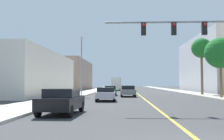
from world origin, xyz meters
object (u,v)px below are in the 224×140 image
at_px(car_silver, 106,94).
at_px(car_gray, 128,91).
at_px(car_green, 110,90).
at_px(delivery_truck, 116,84).
at_px(street_lamp, 81,63).
at_px(palm_far, 201,49).
at_px(palm_mid, 220,53).
at_px(car_black, 62,101).
at_px(traffic_signal_mast, 218,37).

relative_size(car_silver, car_gray, 0.90).
relative_size(car_green, car_silver, 1.01).
bearing_deg(car_silver, delivery_truck, 87.84).
xyz_separation_m(street_lamp, palm_far, (16.85, 3.41, 2.22)).
distance_m(car_green, delivery_truck, 26.57).
xyz_separation_m(car_green, car_silver, (0.16, -11.68, -0.00)).
relative_size(palm_mid, delivery_truck, 0.78).
relative_size(palm_far, car_green, 1.92).
bearing_deg(street_lamp, palm_far, 11.43).
xyz_separation_m(palm_mid, car_black, (-14.58, -15.39, -4.43)).
bearing_deg(palm_mid, car_gray, 160.02).
bearing_deg(delivery_truck, palm_far, -65.56).
bearing_deg(car_silver, palm_mid, 16.73).
distance_m(car_black, car_silver, 11.06).
bearing_deg(car_green, street_lamp, -141.71).
distance_m(traffic_signal_mast, delivery_truck, 47.51).
height_order(palm_mid, palm_far, palm_far).
xyz_separation_m(traffic_signal_mast, car_green, (-8.05, 20.16, -4.02)).
xyz_separation_m(street_lamp, car_green, (3.71, 3.08, -3.76)).
bearing_deg(delivery_truck, traffic_signal_mast, -82.40).
bearing_deg(car_green, traffic_signal_mast, -69.64).
distance_m(palm_mid, delivery_truck, 36.37).
xyz_separation_m(car_black, delivery_truck, (1.57, 49.17, 0.89)).
xyz_separation_m(palm_mid, palm_far, (0.13, 7.56, 1.51)).
bearing_deg(car_silver, palm_far, 40.38).
bearing_deg(car_green, palm_far, 0.03).
relative_size(traffic_signal_mast, car_black, 2.87).
bearing_deg(car_gray, palm_far, 17.97).
xyz_separation_m(traffic_signal_mast, palm_mid, (4.97, 12.94, 0.45)).
xyz_separation_m(palm_mid, delivery_truck, (-13.01, 33.78, -3.54)).
xyz_separation_m(palm_far, car_silver, (-12.99, -12.01, -5.99)).
bearing_deg(delivery_truck, street_lamp, -99.31).
distance_m(palm_far, car_green, 14.45).
xyz_separation_m(car_black, car_gray, (4.03, 19.23, -0.02)).
distance_m(street_lamp, car_gray, 7.22).
bearing_deg(car_gray, car_green, 124.80).
bearing_deg(traffic_signal_mast, delivery_truck, 99.77).
relative_size(car_black, car_silver, 0.95).
bearing_deg(traffic_signal_mast, palm_mid, 68.99).
distance_m(car_silver, car_gray, 8.61).
height_order(street_lamp, car_silver, street_lamp).
distance_m(street_lamp, car_black, 20.00).
height_order(palm_far, car_green, palm_far).
relative_size(street_lamp, car_silver, 1.87).
distance_m(traffic_signal_mast, car_black, 10.69).
bearing_deg(car_silver, car_black, -101.32).
bearing_deg(traffic_signal_mast, car_green, 111.76).
xyz_separation_m(palm_mid, car_green, (-13.02, 7.23, -4.48)).
xyz_separation_m(palm_mid, car_silver, (-12.86, -4.46, -4.48)).
relative_size(car_black, car_green, 0.94).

